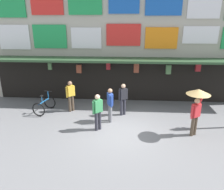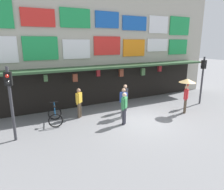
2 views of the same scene
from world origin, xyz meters
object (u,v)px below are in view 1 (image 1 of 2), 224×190
at_px(pedestrian_in_red, 123,98).
at_px(pedestrian_with_umbrella, 198,99).
at_px(pedestrian_in_white, 71,94).
at_px(pedestrian_in_black, 98,110).
at_px(bicycle_parked, 44,105).
at_px(pedestrian_in_blue, 110,103).

bearing_deg(pedestrian_in_red, pedestrian_with_umbrella, -31.84).
xyz_separation_m(pedestrian_in_white, pedestrian_in_black, (1.71, -2.01, 0.00)).
bearing_deg(pedestrian_in_red, pedestrian_in_black, -122.75).
bearing_deg(bicycle_parked, pedestrian_in_blue, -13.99).
height_order(pedestrian_in_white, pedestrian_with_umbrella, pedestrian_with_umbrella).
height_order(bicycle_parked, pedestrian_with_umbrella, pedestrian_with_umbrella).
distance_m(bicycle_parked, pedestrian_in_blue, 3.75).
xyz_separation_m(bicycle_parked, pedestrian_in_blue, (3.59, -0.90, 0.55)).
relative_size(pedestrian_with_umbrella, pedestrian_in_red, 1.24).
relative_size(pedestrian_in_white, pedestrian_in_black, 1.00).
relative_size(pedestrian_in_red, pedestrian_in_blue, 1.00).
xyz_separation_m(pedestrian_with_umbrella, pedestrian_in_blue, (-3.66, 1.09, -0.69)).
bearing_deg(pedestrian_in_blue, pedestrian_with_umbrella, -16.57).
relative_size(bicycle_parked, pedestrian_in_white, 0.76).
height_order(pedestrian_with_umbrella, pedestrian_in_red, pedestrian_with_umbrella).
relative_size(pedestrian_in_white, pedestrian_with_umbrella, 0.81).
bearing_deg(pedestrian_with_umbrella, pedestrian_in_blue, 163.43).
bearing_deg(pedestrian_in_red, pedestrian_in_white, 173.51).
relative_size(pedestrian_in_black, pedestrian_with_umbrella, 0.81).
bearing_deg(bicycle_parked, pedestrian_with_umbrella, -15.30).
distance_m(bicycle_parked, pedestrian_in_white, 1.53).
bearing_deg(pedestrian_in_blue, bicycle_parked, 166.01).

